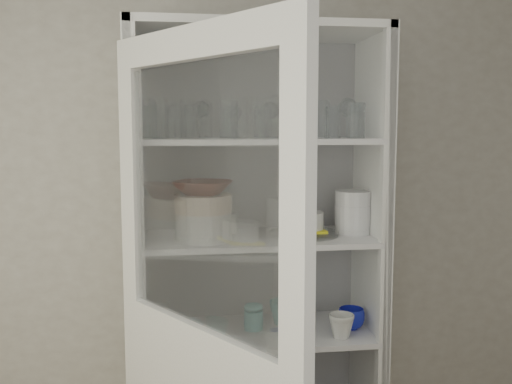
# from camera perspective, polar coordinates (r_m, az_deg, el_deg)

# --- Properties ---
(wall_back) EXTENTS (3.60, 0.02, 2.60)m
(wall_back) POSITION_cam_1_polar(r_m,az_deg,el_deg) (2.55, -5.17, -2.68)
(wall_back) COLOR #9C968A
(wall_back) RESTS_ON ground
(pantry_cabinet) EXTENTS (1.00, 0.45, 2.10)m
(pantry_cabinet) POSITION_cam_1_polar(r_m,az_deg,el_deg) (2.49, -0.20, -11.38)
(pantry_cabinet) COLOR silver
(pantry_cabinet) RESTS_ON floor
(tumbler_0) EXTENTS (0.10, 0.10, 0.15)m
(tumbler_0) POSITION_cam_1_polar(r_m,az_deg,el_deg) (2.15, -9.74, 7.28)
(tumbler_0) COLOR silver
(tumbler_0) RESTS_ON shelf_glass
(tumbler_1) EXTENTS (0.06, 0.06, 0.12)m
(tumbler_1) POSITION_cam_1_polar(r_m,az_deg,el_deg) (2.15, -8.09, 6.93)
(tumbler_1) COLOR silver
(tumbler_1) RESTS_ON shelf_glass
(tumbler_2) EXTENTS (0.09, 0.09, 0.14)m
(tumbler_2) POSITION_cam_1_polar(r_m,az_deg,el_deg) (2.13, -2.71, 7.22)
(tumbler_2) COLOR silver
(tumbler_2) RESTS_ON shelf_glass
(tumbler_3) EXTENTS (0.08, 0.08, 0.15)m
(tumbler_3) POSITION_cam_1_polar(r_m,az_deg,el_deg) (2.19, 4.01, 7.27)
(tumbler_3) COLOR silver
(tumbler_3) RESTS_ON shelf_glass
(tumbler_4) EXTENTS (0.08, 0.08, 0.13)m
(tumbler_4) POSITION_cam_1_polar(r_m,az_deg,el_deg) (2.23, 7.66, 6.93)
(tumbler_4) COLOR silver
(tumbler_4) RESTS_ON shelf_glass
(tumbler_5) EXTENTS (0.09, 0.09, 0.14)m
(tumbler_5) POSITION_cam_1_polar(r_m,az_deg,el_deg) (2.28, 10.00, 7.05)
(tumbler_5) COLOR silver
(tumbler_5) RESTS_ON shelf_glass
(tumbler_6) EXTENTS (0.09, 0.09, 0.15)m
(tumbler_6) POSITION_cam_1_polar(r_m,az_deg,el_deg) (2.24, 6.39, 7.23)
(tumbler_6) COLOR silver
(tumbler_6) RESTS_ON shelf_glass
(tumbler_7) EXTENTS (0.07, 0.07, 0.12)m
(tumbler_7) POSITION_cam_1_polar(r_m,az_deg,el_deg) (2.28, -10.31, 6.87)
(tumbler_7) COLOR silver
(tumbler_7) RESTS_ON shelf_glass
(tumbler_8) EXTENTS (0.09, 0.09, 0.15)m
(tumbler_8) POSITION_cam_1_polar(r_m,az_deg,el_deg) (2.26, -10.33, 7.18)
(tumbler_8) COLOR silver
(tumbler_8) RESTS_ON shelf_glass
(tumbler_9) EXTENTS (0.09, 0.09, 0.13)m
(tumbler_9) POSITION_cam_1_polar(r_m,az_deg,el_deg) (2.29, -6.39, 7.04)
(tumbler_9) COLOR silver
(tumbler_9) RESTS_ON shelf_glass
(tumbler_10) EXTENTS (0.06, 0.06, 0.12)m
(tumbler_10) POSITION_cam_1_polar(r_m,az_deg,el_deg) (2.28, -2.57, 6.96)
(tumbler_10) COLOR silver
(tumbler_10) RESTS_ON shelf_glass
(tumbler_11) EXTENTS (0.07, 0.07, 0.13)m
(tumbler_11) POSITION_cam_1_polar(r_m,az_deg,el_deg) (2.28, 0.60, 7.02)
(tumbler_11) COLOR silver
(tumbler_11) RESTS_ON shelf_glass
(goblet_0) EXTENTS (0.07, 0.07, 0.17)m
(goblet_0) POSITION_cam_1_polar(r_m,az_deg,el_deg) (2.41, -5.47, 7.41)
(goblet_0) COLOR silver
(goblet_0) RESTS_ON shelf_glass
(goblet_1) EXTENTS (0.07, 0.07, 0.15)m
(goblet_1) POSITION_cam_1_polar(r_m,az_deg,el_deg) (2.40, -2.21, 7.24)
(goblet_1) COLOR silver
(goblet_1) RESTS_ON shelf_glass
(goblet_2) EXTENTS (0.07, 0.07, 0.16)m
(goblet_2) POSITION_cam_1_polar(r_m,az_deg,el_deg) (2.43, 1.47, 7.40)
(goblet_2) COLOR silver
(goblet_2) RESTS_ON shelf_glass
(goblet_3) EXTENTS (0.08, 0.08, 0.18)m
(goblet_3) POSITION_cam_1_polar(r_m,az_deg,el_deg) (2.49, 9.13, 7.53)
(goblet_3) COLOR silver
(goblet_3) RESTS_ON shelf_glass
(plate_stack_front) EXTENTS (0.22, 0.22, 0.11)m
(plate_stack_front) POSITION_cam_1_polar(r_m,az_deg,el_deg) (2.25, -5.26, -3.44)
(plate_stack_front) COLOR silver
(plate_stack_front) RESTS_ON shelf_plates
(plate_stack_back) EXTENTS (0.19, 0.19, 0.08)m
(plate_stack_back) POSITION_cam_1_polar(r_m,az_deg,el_deg) (2.43, -4.21, -3.04)
(plate_stack_back) COLOR silver
(plate_stack_back) RESTS_ON shelf_plates
(cream_bowl) EXTENTS (0.25, 0.25, 0.07)m
(cream_bowl) POSITION_cam_1_polar(r_m,az_deg,el_deg) (2.24, -5.29, -1.14)
(cream_bowl) COLOR beige
(cream_bowl) RESTS_ON plate_stack_front
(terracotta_bowl) EXTENTS (0.29, 0.29, 0.05)m
(terracotta_bowl) POSITION_cam_1_polar(r_m,az_deg,el_deg) (2.23, -5.30, 0.44)
(terracotta_bowl) COLOR #4A1B13
(terracotta_bowl) RESTS_ON cream_bowl
(glass_platter) EXTENTS (0.36, 0.36, 0.02)m
(glass_platter) POSITION_cam_1_polar(r_m,az_deg,el_deg) (2.37, 4.82, -4.13)
(glass_platter) COLOR silver
(glass_platter) RESTS_ON shelf_plates
(yellow_trivet) EXTENTS (0.16, 0.16, 0.01)m
(yellow_trivet) POSITION_cam_1_polar(r_m,az_deg,el_deg) (2.36, 4.83, -3.80)
(yellow_trivet) COLOR yellow
(yellow_trivet) RESTS_ON glass_platter
(white_ramekin) EXTENTS (0.16, 0.16, 0.07)m
(white_ramekin) POSITION_cam_1_polar(r_m,az_deg,el_deg) (2.36, 4.84, -2.84)
(white_ramekin) COLOR silver
(white_ramekin) RESTS_ON yellow_trivet
(grey_bowl_stack) EXTENTS (0.15, 0.15, 0.18)m
(grey_bowl_stack) POSITION_cam_1_polar(r_m,az_deg,el_deg) (2.42, 9.68, -1.99)
(grey_bowl_stack) COLOR silver
(grey_bowl_stack) RESTS_ON shelf_plates
(mug_blue) EXTENTS (0.14, 0.14, 0.09)m
(mug_blue) POSITION_cam_1_polar(r_m,az_deg,el_deg) (2.48, 9.51, -12.37)
(mug_blue) COLOR #0F25A2
(mug_blue) RESTS_ON shelf_mugs
(mug_teal) EXTENTS (0.12, 0.12, 0.10)m
(mug_teal) POSITION_cam_1_polar(r_m,az_deg,el_deg) (2.51, 2.66, -11.92)
(mug_teal) COLOR teal
(mug_teal) RESTS_ON shelf_mugs
(mug_white) EXTENTS (0.13, 0.13, 0.10)m
(mug_white) POSITION_cam_1_polar(r_m,az_deg,el_deg) (2.38, 8.52, -13.11)
(mug_white) COLOR silver
(mug_white) RESTS_ON shelf_mugs
(teal_jar) EXTENTS (0.08, 0.08, 0.10)m
(teal_jar) POSITION_cam_1_polar(r_m,az_deg,el_deg) (2.45, -0.23, -12.47)
(teal_jar) COLOR teal
(teal_jar) RESTS_ON shelf_mugs
(measuring_cups) EXTENTS (0.09, 0.09, 0.04)m
(measuring_cups) POSITION_cam_1_polar(r_m,az_deg,el_deg) (2.36, -6.32, -13.99)
(measuring_cups) COLOR silver
(measuring_cups) RESTS_ON shelf_mugs
(white_canister) EXTENTS (0.13, 0.13, 0.12)m
(white_canister) POSITION_cam_1_polar(r_m,az_deg,el_deg) (2.44, -9.88, -12.34)
(white_canister) COLOR silver
(white_canister) RESTS_ON shelf_mugs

